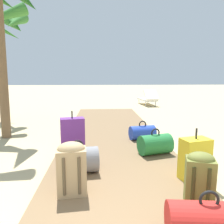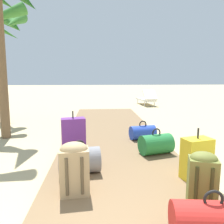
# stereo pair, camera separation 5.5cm
# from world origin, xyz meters

# --- Properties ---
(ground_plane) EXTENTS (60.00, 60.00, 0.00)m
(ground_plane) POSITION_xyz_m (0.00, 3.24, 0.00)
(ground_plane) COLOR tan
(boardwalk) EXTENTS (2.09, 8.11, 0.08)m
(boardwalk) POSITION_xyz_m (0.00, 4.06, 0.04)
(boardwalk) COLOR brown
(boardwalk) RESTS_ON ground
(duffel_bag_red) EXTENTS (0.68, 0.40, 0.44)m
(duffel_bag_red) POSITION_xyz_m (0.58, 0.74, 0.25)
(duffel_bag_red) COLOR red
(duffel_bag_red) RESTS_ON boardwalk
(duffel_bag_blue) EXTENTS (0.58, 0.40, 0.40)m
(duffel_bag_blue) POSITION_xyz_m (0.62, 3.71, 0.23)
(duffel_bag_blue) COLOR #2847B7
(duffel_bag_blue) RESTS_ON boardwalk
(backpack_tan) EXTENTS (0.35, 0.29, 0.61)m
(backpack_tan) POSITION_xyz_m (-0.61, 1.55, 0.40)
(backpack_tan) COLOR tan
(backpack_tan) RESTS_ON boardwalk
(duffel_bag_green) EXTENTS (0.62, 0.48, 0.45)m
(duffel_bag_green) POSITION_xyz_m (0.67, 2.79, 0.25)
(duffel_bag_green) COLOR #237538
(duffel_bag_green) RESTS_ON boardwalk
(backpack_olive) EXTENTS (0.34, 0.29, 0.58)m
(backpack_olive) POSITION_xyz_m (0.73, 1.23, 0.39)
(backpack_olive) COLOR olive
(backpack_olive) RESTS_ON boardwalk
(suitcase_yellow) EXTENTS (0.41, 0.31, 0.68)m
(suitcase_yellow) POSITION_xyz_m (0.94, 1.82, 0.35)
(suitcase_yellow) COLOR gold
(suitcase_yellow) RESTS_ON boardwalk
(duffel_bag_grey) EXTENTS (0.61, 0.42, 0.47)m
(duffel_bag_grey) POSITION_xyz_m (-0.59, 2.12, 0.26)
(duffel_bag_grey) COLOR slate
(duffel_bag_grey) RESTS_ON boardwalk
(suitcase_purple) EXTENTS (0.45, 0.30, 0.74)m
(suitcase_purple) POSITION_xyz_m (-0.76, 2.97, 0.39)
(suitcase_purple) COLOR #6B2D84
(suitcase_purple) RESTS_ON boardwalk
(lounge_chair) EXTENTS (0.76, 1.62, 0.76)m
(lounge_chair) POSITION_xyz_m (2.08, 9.81, 0.33)
(lounge_chair) COLOR white
(lounge_chair) RESTS_ON ground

